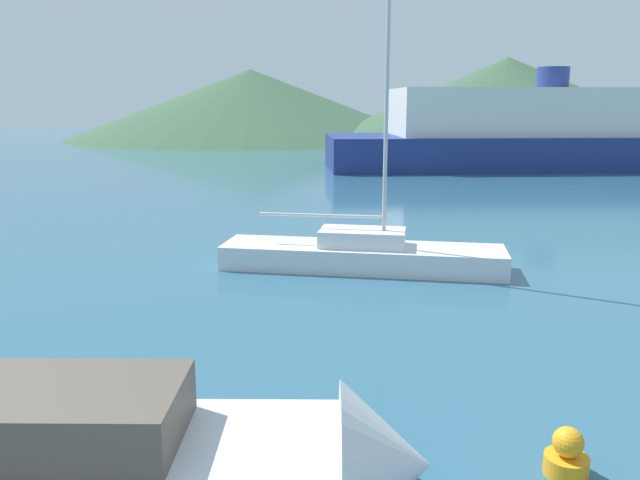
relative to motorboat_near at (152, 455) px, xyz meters
name	(u,v)px	position (x,y,z in m)	size (l,w,h in m)	color
motorboat_near	(152,455)	(0.00, 0.00, 0.00)	(8.04, 3.11, 2.19)	silver
sailboat_inner	(362,253)	(2.12, 11.45, 0.06)	(8.63, 2.35, 11.52)	silver
ferry_distant	(549,133)	(14.86, 44.28, 2.23)	(35.69, 15.53, 7.68)	navy
buoy_marker	(567,455)	(5.50, 0.95, -0.16)	(0.60, 0.60, 0.69)	orange
hill_west	(251,104)	(-18.07, 83.18, 4.41)	(51.91, 51.91, 9.71)	#38563D
hill_central	(506,100)	(16.84, 77.56, 4.91)	(49.40, 49.40, 10.71)	#38563D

